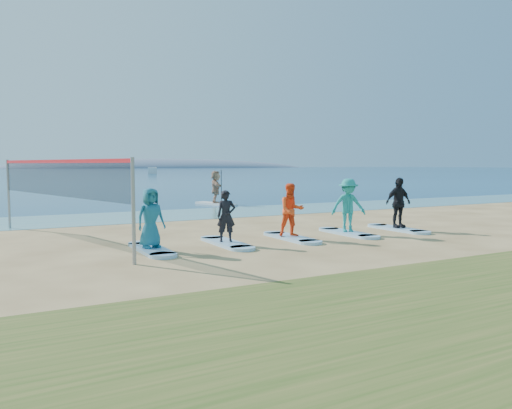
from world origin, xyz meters
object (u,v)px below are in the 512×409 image
paddleboarder (216,187)px  student_4 (398,203)px  surfboard_2 (291,238)px  volleyball_net (57,179)px  student_2 (291,210)px  surfboard_4 (398,229)px  surfboard_1 (226,243)px  boat_offshore_b (152,174)px  student_3 (348,205)px  paddleboard (216,204)px  student_1 (226,216)px  student_0 (151,218)px  surfboard_3 (348,233)px  surfboard_0 (151,249)px

paddleboarder → student_4: paddleboarder is taller
surfboard_2 → volleyball_net: bearing=156.9°
student_2 → surfboard_4: 4.56m
surfboard_2 → surfboard_1: bearing=180.0°
volleyball_net → student_2: bearing=-23.1°
boat_offshore_b → student_4: student_4 is taller
boat_offshore_b → surfboard_1: bearing=-89.3°
student_3 → volleyball_net: bearing=-174.5°
paddleboard → volleyball_net: bearing=-148.4°
student_1 → surfboard_2: size_ratio=0.68×
paddleboarder → student_0: bearing=168.6°
student_4 → surfboard_3: bearing=-176.6°
paddleboarder → student_3: paddleboarder is taller
paddleboarder → student_2: bearing=-174.8°
surfboard_3 → student_4: 2.42m
student_1 → surfboard_2: 2.37m
surfboard_0 → surfboard_3: 6.71m
boat_offshore_b → student_3: 110.93m
boat_offshore_b → student_2: bearing=-88.2°
surfboard_3 → surfboard_4: size_ratio=1.00×
volleyball_net → surfboard_2: volleyball_net is taller
paddleboard → surfboard_1: 14.21m
boat_offshore_b → student_4: 110.43m
surfboard_1 → surfboard_3: bearing=0.0°
student_1 → surfboard_4: (6.71, 0.00, -0.79)m
paddleboard → student_4: bearing=-99.8°
paddleboard → surfboard_0: (-7.70, -13.12, -0.01)m
surfboard_3 → paddleboarder: bearing=85.7°
surfboard_1 → student_2: 2.40m
boat_offshore_b → student_2: student_2 is taller
surfboard_1 → student_1: 0.79m
surfboard_1 → surfboard_2: bearing=0.0°
paddleboard → student_0: (-7.70, -13.12, 0.84)m
student_3 → paddleboarder: bearing=108.7°
paddleboard → student_3: size_ratio=1.69×
surfboard_0 → student_0: size_ratio=1.36×
student_1 → surfboard_3: size_ratio=0.68×
student_2 → surfboard_0: bearing=-165.3°
surfboard_1 → volleyball_net: bearing=146.9°
boat_offshore_b → student_4: size_ratio=3.48×
paddleboard → paddleboarder: size_ratio=1.62×
boat_offshore_b → student_2: 111.47m
student_1 → student_4: 6.71m
boat_offshore_b → surfboard_4: boat_offshore_b is taller
volleyball_net → surfboard_2: bearing=-23.1°
volleyball_net → paddleboarder: size_ratio=4.76×
boat_offshore_b → student_4: (-23.49, -107.90, 0.98)m
volleyball_net → student_0: bearing=-54.0°
paddleboarder → student_3: 13.15m
student_0 → surfboard_1: (2.24, 0.00, -0.85)m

